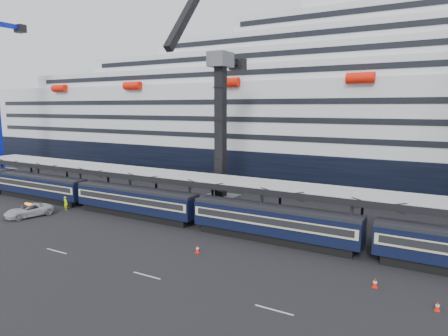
% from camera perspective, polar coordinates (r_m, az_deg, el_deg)
% --- Properties ---
extents(ground, '(260.00, 260.00, 0.00)m').
position_cam_1_polar(ground, '(33.78, 13.20, -17.16)').
color(ground, black).
rests_on(ground, ground).
extents(train, '(133.05, 3.00, 4.05)m').
position_cam_1_polar(train, '(43.20, 11.23, -8.15)').
color(train, black).
rests_on(train, ground).
extents(canopy, '(130.00, 6.25, 5.53)m').
position_cam_1_polar(canopy, '(45.07, 18.61, -3.74)').
color(canopy, '#95989D').
rests_on(canopy, ground).
extents(cruise_ship, '(214.09, 28.84, 34.00)m').
position_cam_1_polar(cruise_ship, '(75.90, 22.92, 6.32)').
color(cruise_ship, black).
rests_on(cruise_ship, ground).
extents(crane_dark_near, '(4.50, 17.75, 35.08)m').
position_cam_1_polar(crane_dark_near, '(55.71, -0.71, 5.96)').
color(crane_dark_near, '#4C4F53').
rests_on(crane_dark_near, ground).
extents(pickup_truck, '(4.24, 6.55, 1.68)m').
position_cam_1_polar(pickup_truck, '(60.00, -26.13, -5.46)').
color(pickup_truck, '#AFB0B6').
rests_on(pickup_truck, ground).
extents(worker, '(0.78, 0.57, 2.00)m').
position_cam_1_polar(worker, '(61.42, -21.68, -4.72)').
color(worker, '#D1FF0D').
rests_on(worker, ground).
extents(traffic_cone_a, '(0.34, 0.34, 0.68)m').
position_cam_1_polar(traffic_cone_a, '(63.00, -26.73, -5.33)').
color(traffic_cone_a, '#FF1B08').
rests_on(traffic_cone_a, ground).
extents(traffic_cone_b, '(0.36, 0.36, 0.72)m').
position_cam_1_polar(traffic_cone_b, '(60.11, -24.38, -5.80)').
color(traffic_cone_b, '#FF1B08').
rests_on(traffic_cone_b, ground).
extents(traffic_cone_c, '(0.44, 0.44, 0.87)m').
position_cam_1_polar(traffic_cone_c, '(41.23, -3.80, -11.42)').
color(traffic_cone_c, '#FF1B08').
rests_on(traffic_cone_c, ground).
extents(traffic_cone_d, '(0.43, 0.43, 0.86)m').
position_cam_1_polar(traffic_cone_d, '(36.05, 20.77, -15.05)').
color(traffic_cone_d, '#FF1B08').
rests_on(traffic_cone_d, ground).
extents(traffic_cone_e, '(0.38, 0.38, 0.77)m').
position_cam_1_polar(traffic_cone_e, '(34.19, 28.20, -16.97)').
color(traffic_cone_e, '#FF1B08').
rests_on(traffic_cone_e, ground).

